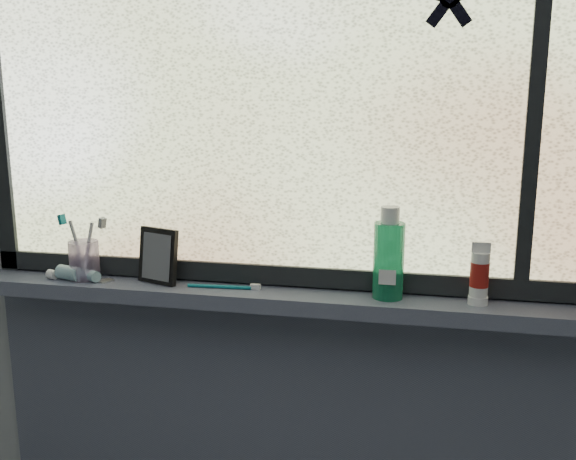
# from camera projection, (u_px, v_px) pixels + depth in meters

# --- Properties ---
(wall_back) EXTENTS (3.00, 0.01, 2.50)m
(wall_back) POSITION_uv_depth(u_px,v_px,m) (280.00, 197.00, 1.65)
(wall_back) COLOR #9EA3A8
(wall_back) RESTS_ON ground
(windowsill) EXTENTS (1.62, 0.14, 0.04)m
(windowsill) POSITION_uv_depth(u_px,v_px,m) (274.00, 298.00, 1.63)
(windowsill) COLOR #4F546A
(windowsill) RESTS_ON wall_back
(window_pane) EXTENTS (1.50, 0.01, 1.00)m
(window_pane) POSITION_uv_depth(u_px,v_px,m) (277.00, 85.00, 1.57)
(window_pane) COLOR silver
(window_pane) RESTS_ON wall_back
(frame_bottom) EXTENTS (1.60, 0.03, 0.05)m
(frame_bottom) POSITION_uv_depth(u_px,v_px,m) (278.00, 274.00, 1.67)
(frame_bottom) COLOR black
(frame_bottom) RESTS_ON windowsill
(frame_mullion) EXTENTS (0.03, 0.03, 1.00)m
(frame_mullion) POSITION_uv_depth(u_px,v_px,m) (536.00, 85.00, 1.44)
(frame_mullion) COLOR black
(frame_mullion) RESTS_ON wall_back
(vanity_mirror) EXTENTS (0.13, 0.09, 0.15)m
(vanity_mirror) POSITION_uv_depth(u_px,v_px,m) (158.00, 256.00, 1.68)
(vanity_mirror) COLOR black
(vanity_mirror) RESTS_ON windowsill
(toothpaste_tube) EXTENTS (0.22, 0.11, 0.04)m
(toothpaste_tube) POSITION_uv_depth(u_px,v_px,m) (77.00, 273.00, 1.71)
(toothpaste_tube) COLOR silver
(toothpaste_tube) RESTS_ON windowsill
(toothbrush_cup) EXTENTS (0.10, 0.10, 0.10)m
(toothbrush_cup) POSITION_uv_depth(u_px,v_px,m) (84.00, 260.00, 1.72)
(toothbrush_cup) COLOR #C2A2D7
(toothbrush_cup) RESTS_ON windowsill
(toothbrush_lying) EXTENTS (0.21, 0.03, 0.01)m
(toothbrush_lying) POSITION_uv_depth(u_px,v_px,m) (219.00, 286.00, 1.65)
(toothbrush_lying) COLOR #0D727D
(toothbrush_lying) RESTS_ON windowsill
(mouthwash_bottle) EXTENTS (0.09, 0.09, 0.19)m
(mouthwash_bottle) POSITION_uv_depth(u_px,v_px,m) (389.00, 253.00, 1.55)
(mouthwash_bottle) COLOR #1E9E64
(mouthwash_bottle) RESTS_ON windowsill
(cream_tube) EXTENTS (0.05, 0.05, 0.11)m
(cream_tube) POSITION_uv_depth(u_px,v_px,m) (480.00, 271.00, 1.51)
(cream_tube) COLOR silver
(cream_tube) RESTS_ON windowsill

